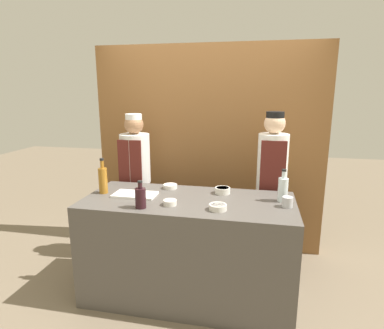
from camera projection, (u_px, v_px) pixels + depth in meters
ground_plane at (189, 293)px, 3.05m from camera, size 14.00×14.00×0.00m
cabinet_wall at (208, 149)px, 3.85m from camera, size 2.69×0.18×2.40m
counter at (188, 248)px, 2.95m from camera, size 1.86×0.82×0.94m
sauce_bowl_brown at (170, 186)px, 3.15m from camera, size 0.14×0.14×0.04m
sauce_bowl_red at (170, 202)px, 2.69m from camera, size 0.11×0.11×0.05m
sauce_bowl_purple at (218, 207)px, 2.58m from camera, size 0.14×0.14×0.05m
sauce_bowl_orange at (223, 190)px, 2.99m from camera, size 0.14×0.14×0.06m
cutting_board at (135, 195)px, 2.94m from camera, size 0.39×0.22×0.02m
bottle_wine at (141, 197)px, 2.61m from camera, size 0.09×0.09×0.23m
bottle_clear at (283, 189)px, 2.77m from camera, size 0.09×0.09×0.29m
bottle_amber at (103, 180)px, 2.99m from camera, size 0.08×0.08×0.33m
cup_steel at (287, 202)px, 2.64m from camera, size 0.09×0.09×0.09m
chef_left at (136, 181)px, 3.59m from camera, size 0.33×0.33×1.64m
chef_right at (271, 185)px, 3.29m from camera, size 0.30×0.30×1.68m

